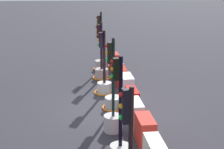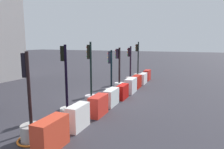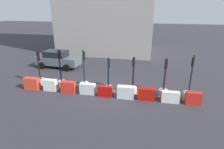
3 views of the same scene
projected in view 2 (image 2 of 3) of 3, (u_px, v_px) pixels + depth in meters
The scene contains 17 objects.
ground_plane at pixel (108, 97), 11.41m from camera, with size 120.00×120.00×0.00m, color #323138.
traffic_light_0 at pixel (31, 127), 6.23m from camera, with size 0.91×0.91×2.78m.
traffic_light_1 at pixel (67, 107), 7.88m from camera, with size 0.82×0.82×2.96m.
traffic_light_2 at pixel (91, 95), 9.62m from camera, with size 0.61×0.61×3.07m.
traffic_light_3 at pixel (111, 90), 11.31m from camera, with size 0.88×0.88×2.63m.
traffic_light_4 at pixel (119, 82), 12.99m from camera, with size 0.92×0.92×2.72m.
traffic_light_5 at pixel (130, 77), 14.95m from camera, with size 0.91×0.91×2.77m.
traffic_light_6 at pixel (138, 75), 16.42m from camera, with size 0.91×0.91×3.09m.
construction_barrier_0 at pixel (51, 134), 5.72m from camera, with size 1.15×0.52×0.92m.
construction_barrier_1 at pixel (78, 117), 7.11m from camera, with size 1.01×0.45×0.88m.
construction_barrier_2 at pixel (98, 106), 8.44m from camera, with size 1.06×0.50×0.85m.
construction_barrier_3 at pixel (111, 97), 9.79m from camera, with size 1.14×0.45×0.80m.
construction_barrier_4 at pixel (123, 92), 10.96m from camera, with size 1.05×0.41×0.77m.
construction_barrier_5 at pixel (131, 86), 12.27m from camera, with size 1.15×0.51×0.89m.
construction_barrier_6 at pixel (137, 82), 13.58m from camera, with size 1.14×0.47×0.84m.
construction_barrier_7 at pixel (143, 79), 15.00m from camera, with size 1.16×0.43×0.77m.
construction_barrier_8 at pixel (147, 75), 16.31m from camera, with size 0.99×0.46×0.84m.
Camera 2 is at (-10.06, -4.64, 3.03)m, focal length 32.38 mm.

